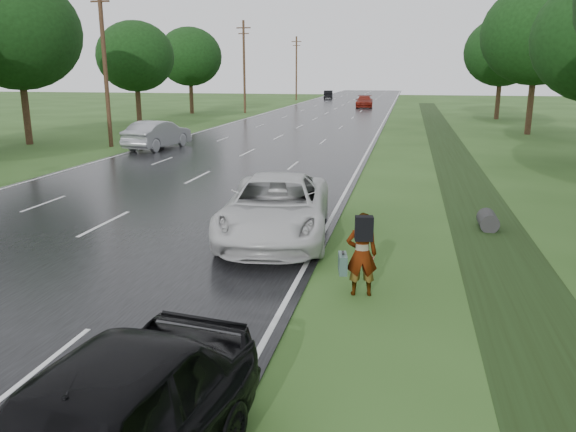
# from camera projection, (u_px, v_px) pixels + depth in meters

# --- Properties ---
(road) EXTENTS (14.00, 180.00, 0.04)m
(road) POSITION_uv_depth(u_px,v_px,m) (310.00, 122.00, 52.35)
(road) COLOR black
(road) RESTS_ON ground
(edge_stripe_east) EXTENTS (0.12, 180.00, 0.01)m
(edge_stripe_east) POSITION_uv_depth(u_px,v_px,m) (383.00, 123.00, 50.98)
(edge_stripe_east) COLOR silver
(edge_stripe_east) RESTS_ON road
(edge_stripe_west) EXTENTS (0.12, 180.00, 0.01)m
(edge_stripe_west) POSITION_uv_depth(u_px,v_px,m) (240.00, 120.00, 53.70)
(edge_stripe_west) COLOR silver
(edge_stripe_west) RESTS_ON road
(center_line) EXTENTS (0.12, 180.00, 0.01)m
(center_line) POSITION_uv_depth(u_px,v_px,m) (310.00, 121.00, 52.34)
(center_line) COLOR silver
(center_line) RESTS_ON road
(drainage_ditch) EXTENTS (2.20, 120.00, 0.56)m
(drainage_ditch) POSITION_uv_depth(u_px,v_px,m) (462.00, 176.00, 25.13)
(drainage_ditch) COLOR black
(drainage_ditch) RESTS_ON ground
(utility_pole_mid) EXTENTS (1.60, 0.26, 10.00)m
(utility_pole_mid) POSITION_uv_depth(u_px,v_px,m) (105.00, 61.00, 33.96)
(utility_pole_mid) COLOR #3D2519
(utility_pole_mid) RESTS_ON ground
(utility_pole_far) EXTENTS (1.60, 0.26, 10.00)m
(utility_pole_far) POSITION_uv_depth(u_px,v_px,m) (244.00, 66.00, 62.37)
(utility_pole_far) COLOR #3D2519
(utility_pole_far) RESTS_ON ground
(utility_pole_distant) EXTENTS (1.60, 0.26, 10.00)m
(utility_pole_distant) POSITION_uv_depth(u_px,v_px,m) (296.00, 67.00, 90.78)
(utility_pole_distant) COLOR #3D2519
(utility_pole_distant) RESTS_ON ground
(tree_east_d) EXTENTS (8.00, 8.00, 10.76)m
(tree_east_d) POSITION_uv_depth(u_px,v_px,m) (538.00, 35.00, 40.35)
(tree_east_d) COLOR #3D2519
(tree_east_d) RESTS_ON ground
(tree_east_f) EXTENTS (7.20, 7.20, 9.62)m
(tree_east_f) POSITION_uv_depth(u_px,v_px,m) (502.00, 52.00, 53.86)
(tree_east_f) COLOR #3D2519
(tree_east_f) RESTS_ON ground
(tree_west_c) EXTENTS (7.80, 7.80, 10.43)m
(tree_west_c) POSITION_uv_depth(u_px,v_px,m) (17.00, 33.00, 34.70)
(tree_west_c) COLOR #3D2519
(tree_west_c) RESTS_ON ground
(tree_west_d) EXTENTS (6.60, 6.60, 8.80)m
(tree_west_d) POSITION_uv_depth(u_px,v_px,m) (135.00, 56.00, 48.07)
(tree_west_d) COLOR #3D2519
(tree_west_d) RESTS_ON ground
(tree_west_f) EXTENTS (7.00, 7.00, 9.29)m
(tree_west_f) POSITION_uv_depth(u_px,v_px,m) (190.00, 57.00, 61.37)
(tree_west_f) COLOR #3D2519
(tree_west_f) RESTS_ON ground
(pedestrian) EXTENTS (0.88, 0.68, 1.80)m
(pedestrian) POSITION_uv_depth(u_px,v_px,m) (361.00, 253.00, 11.67)
(pedestrian) COLOR #A5998C
(pedestrian) RESTS_ON ground
(white_pickup) EXTENTS (3.57, 6.45, 1.71)m
(white_pickup) POSITION_uv_depth(u_px,v_px,m) (276.00, 208.00, 15.70)
(white_pickup) COLOR silver
(white_pickup) RESTS_ON road
(silver_sedan) EXTENTS (2.49, 5.31, 1.68)m
(silver_sedan) POSITION_uv_depth(u_px,v_px,m) (158.00, 135.00, 33.94)
(silver_sedan) COLOR gray
(silver_sedan) RESTS_ON road
(far_car_red) EXTENTS (2.40, 5.34, 1.52)m
(far_car_red) POSITION_uv_depth(u_px,v_px,m) (364.00, 101.00, 72.60)
(far_car_red) COLOR maroon
(far_car_red) RESTS_ON road
(far_car_dark) EXTENTS (1.92, 4.30, 1.37)m
(far_car_dark) POSITION_uv_depth(u_px,v_px,m) (328.00, 94.00, 96.27)
(far_car_dark) COLOR black
(far_car_dark) RESTS_ON road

